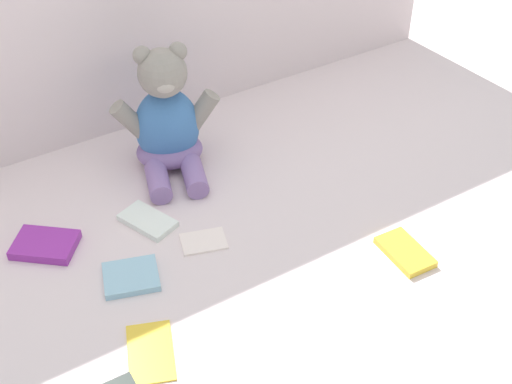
{
  "coord_description": "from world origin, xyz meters",
  "views": [
    {
      "loc": [
        -0.6,
        -1.04,
        1.0
      ],
      "look_at": [
        -0.02,
        -0.1,
        0.1
      ],
      "focal_mm": 49.62,
      "sensor_mm": 36.0,
      "label": 1
    }
  ],
  "objects_px": {
    "book_case_0": "(405,252)",
    "book_case_6": "(45,245)",
    "teddy_bear": "(167,124)",
    "book_case_7": "(150,352)",
    "book_case_2": "(131,277)",
    "book_case_5": "(148,221)",
    "book_case_4": "(204,240)"
  },
  "relations": [
    {
      "from": "book_case_0",
      "to": "book_case_6",
      "type": "xyz_separation_m",
      "value": [
        -0.61,
        0.4,
        0.0
      ]
    },
    {
      "from": "book_case_2",
      "to": "book_case_7",
      "type": "xyz_separation_m",
      "value": [
        -0.04,
        -0.18,
        -0.0
      ]
    },
    {
      "from": "book_case_0",
      "to": "book_case_2",
      "type": "distance_m",
      "value": 0.55
    },
    {
      "from": "book_case_7",
      "to": "book_case_5",
      "type": "bearing_deg",
      "value": 86.88
    },
    {
      "from": "book_case_6",
      "to": "book_case_4",
      "type": "bearing_deg",
      "value": 101.09
    },
    {
      "from": "book_case_6",
      "to": "book_case_5",
      "type": "bearing_deg",
      "value": 119.08
    },
    {
      "from": "book_case_6",
      "to": "book_case_7",
      "type": "bearing_deg",
      "value": 50.59
    },
    {
      "from": "teddy_bear",
      "to": "book_case_7",
      "type": "bearing_deg",
      "value": -102.03
    },
    {
      "from": "book_case_0",
      "to": "book_case_2",
      "type": "height_order",
      "value": "same"
    },
    {
      "from": "book_case_6",
      "to": "teddy_bear",
      "type": "bearing_deg",
      "value": 149.6
    },
    {
      "from": "book_case_0",
      "to": "book_case_7",
      "type": "xyz_separation_m",
      "value": [
        -0.54,
        0.05,
        -0.0
      ]
    },
    {
      "from": "book_case_4",
      "to": "book_case_6",
      "type": "xyz_separation_m",
      "value": [
        -0.28,
        0.15,
        0.0
      ]
    },
    {
      "from": "teddy_bear",
      "to": "book_case_2",
      "type": "bearing_deg",
      "value": -110.01
    },
    {
      "from": "book_case_0",
      "to": "book_case_7",
      "type": "height_order",
      "value": "book_case_0"
    },
    {
      "from": "teddy_bear",
      "to": "book_case_6",
      "type": "height_order",
      "value": "teddy_bear"
    },
    {
      "from": "book_case_0",
      "to": "book_case_5",
      "type": "relative_size",
      "value": 1.0
    },
    {
      "from": "book_case_2",
      "to": "book_case_7",
      "type": "relative_size",
      "value": 0.79
    },
    {
      "from": "book_case_2",
      "to": "book_case_4",
      "type": "distance_m",
      "value": 0.17
    },
    {
      "from": "book_case_5",
      "to": "book_case_7",
      "type": "xyz_separation_m",
      "value": [
        -0.14,
        -0.31,
        -0.0
      ]
    },
    {
      "from": "book_case_0",
      "to": "book_case_4",
      "type": "xyz_separation_m",
      "value": [
        -0.33,
        0.25,
        -0.0
      ]
    },
    {
      "from": "teddy_bear",
      "to": "book_case_7",
      "type": "height_order",
      "value": "teddy_bear"
    },
    {
      "from": "book_case_7",
      "to": "book_case_6",
      "type": "bearing_deg",
      "value": 122.04
    },
    {
      "from": "book_case_0",
      "to": "book_case_6",
      "type": "height_order",
      "value": "book_case_6"
    },
    {
      "from": "book_case_2",
      "to": "book_case_7",
      "type": "bearing_deg",
      "value": -175.78
    },
    {
      "from": "book_case_4",
      "to": "book_case_5",
      "type": "xyz_separation_m",
      "value": [
        -0.07,
        0.11,
        0.0
      ]
    },
    {
      "from": "book_case_7",
      "to": "book_case_4",
      "type": "bearing_deg",
      "value": 64.15
    },
    {
      "from": "teddy_bear",
      "to": "book_case_2",
      "type": "height_order",
      "value": "teddy_bear"
    },
    {
      "from": "book_case_5",
      "to": "book_case_7",
      "type": "height_order",
      "value": "book_case_5"
    },
    {
      "from": "teddy_bear",
      "to": "book_case_2",
      "type": "xyz_separation_m",
      "value": [
        -0.23,
        -0.3,
        -0.1
      ]
    },
    {
      "from": "teddy_bear",
      "to": "book_case_5",
      "type": "bearing_deg",
      "value": -111.56
    },
    {
      "from": "book_case_4",
      "to": "book_case_7",
      "type": "xyz_separation_m",
      "value": [
        -0.21,
        -0.2,
        -0.0
      ]
    },
    {
      "from": "teddy_bear",
      "to": "book_case_2",
      "type": "relative_size",
      "value": 2.85
    }
  ]
}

